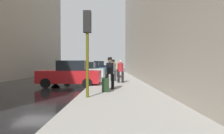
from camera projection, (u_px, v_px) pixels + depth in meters
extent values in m
plane|color=black|center=(35.00, 86.00, 12.44)|extent=(120.00, 120.00, 0.00)
cube|color=gray|center=(119.00, 85.00, 12.43)|extent=(4.00, 40.00, 0.15)
cube|color=#B2191E|center=(70.00, 76.00, 12.20)|extent=(4.26, 1.99, 0.84)
cube|color=black|center=(73.00, 66.00, 12.18)|extent=(1.94, 1.63, 0.70)
cylinder|color=black|center=(56.00, 80.00, 13.17)|extent=(0.65, 0.24, 0.64)
cylinder|color=black|center=(46.00, 83.00, 11.33)|extent=(0.65, 0.24, 0.64)
cylinder|color=black|center=(92.00, 81.00, 13.07)|extent=(0.65, 0.24, 0.64)
cylinder|color=black|center=(87.00, 83.00, 11.23)|extent=(0.65, 0.24, 0.64)
cube|color=#B7BABF|center=(83.00, 73.00, 17.76)|extent=(4.26, 1.99, 0.84)
cube|color=black|center=(85.00, 65.00, 17.74)|extent=(1.95, 1.63, 0.70)
cylinder|color=black|center=(73.00, 76.00, 18.73)|extent=(0.65, 0.24, 0.64)
cylinder|color=black|center=(68.00, 77.00, 16.89)|extent=(0.65, 0.24, 0.64)
cylinder|color=black|center=(98.00, 76.00, 18.63)|extent=(0.65, 0.24, 0.64)
cylinder|color=black|center=(96.00, 77.00, 16.79)|extent=(0.65, 0.24, 0.64)
cube|color=#193828|center=(91.00, 71.00, 23.60)|extent=(4.26, 1.97, 0.84)
cube|color=black|center=(92.00, 65.00, 23.60)|extent=(1.94, 1.62, 0.70)
cylinder|color=black|center=(81.00, 73.00, 24.48)|extent=(0.65, 0.24, 0.64)
cylinder|color=black|center=(79.00, 74.00, 22.64)|extent=(0.65, 0.24, 0.64)
cylinder|color=black|center=(101.00, 73.00, 24.57)|extent=(0.65, 0.24, 0.64)
cylinder|color=black|center=(100.00, 74.00, 22.73)|extent=(0.65, 0.24, 0.64)
cube|color=navy|center=(95.00, 69.00, 30.01)|extent=(4.26, 1.99, 0.84)
cube|color=black|center=(96.00, 65.00, 30.01)|extent=(1.95, 1.63, 0.70)
cylinder|color=black|center=(88.00, 71.00, 30.89)|extent=(0.65, 0.24, 0.64)
cylinder|color=black|center=(87.00, 72.00, 29.05)|extent=(0.65, 0.24, 0.64)
cylinder|color=black|center=(103.00, 71.00, 30.99)|extent=(0.65, 0.24, 0.64)
cylinder|color=black|center=(103.00, 72.00, 29.15)|extent=(0.65, 0.24, 0.64)
cube|color=black|center=(98.00, 68.00, 36.45)|extent=(4.66, 1.99, 1.10)
cube|color=black|center=(99.00, 63.00, 36.44)|extent=(2.12, 1.63, 0.90)
cylinder|color=black|center=(91.00, 70.00, 37.33)|extent=(0.65, 0.24, 0.64)
cylinder|color=black|center=(91.00, 70.00, 35.49)|extent=(0.65, 0.24, 0.64)
cylinder|color=black|center=(105.00, 70.00, 37.42)|extent=(0.65, 0.24, 0.64)
cylinder|color=black|center=(105.00, 70.00, 35.58)|extent=(0.65, 0.24, 0.64)
cylinder|color=red|center=(102.00, 74.00, 19.30)|extent=(0.22, 0.22, 0.55)
sphere|color=red|center=(102.00, 71.00, 19.30)|extent=(0.20, 0.20, 0.20)
cylinder|color=red|center=(101.00, 74.00, 19.30)|extent=(0.10, 0.09, 0.09)
cylinder|color=red|center=(104.00, 74.00, 19.30)|extent=(0.10, 0.09, 0.09)
cylinder|color=#514C0F|center=(88.00, 54.00, 7.27)|extent=(0.12, 0.12, 3.60)
cube|color=black|center=(87.00, 22.00, 7.25)|extent=(0.32, 0.24, 0.90)
sphere|color=red|center=(88.00, 16.00, 7.38)|extent=(0.14, 0.14, 0.14)
sphere|color=yellow|center=(88.00, 23.00, 7.39)|extent=(0.14, 0.14, 0.14)
sphere|color=green|center=(88.00, 29.00, 7.39)|extent=(0.14, 0.14, 0.14)
cylinder|color=black|center=(107.00, 82.00, 9.63)|extent=(0.22, 0.22, 0.85)
cylinder|color=black|center=(113.00, 82.00, 9.72)|extent=(0.22, 0.22, 0.85)
cylinder|color=black|center=(110.00, 68.00, 9.66)|extent=(0.50, 0.50, 0.62)
sphere|color=#997051|center=(110.00, 61.00, 9.66)|extent=(0.24, 0.24, 0.24)
cylinder|color=black|center=(110.00, 59.00, 9.66)|extent=(0.34, 0.34, 0.02)
cylinder|color=black|center=(110.00, 58.00, 9.65)|extent=(0.23, 0.23, 0.11)
cylinder|color=black|center=(123.00, 77.00, 13.18)|extent=(0.22, 0.22, 0.85)
cylinder|color=black|center=(119.00, 77.00, 13.25)|extent=(0.22, 0.22, 0.85)
cylinder|color=#A51E23|center=(121.00, 67.00, 13.20)|extent=(0.48, 0.48, 0.62)
sphere|color=tan|center=(121.00, 62.00, 13.20)|extent=(0.24, 0.24, 0.24)
cylinder|color=black|center=(118.00, 73.00, 19.40)|extent=(0.22, 0.22, 0.85)
cylinder|color=black|center=(115.00, 73.00, 19.32)|extent=(0.22, 0.22, 0.85)
cylinder|color=tan|center=(116.00, 66.00, 19.35)|extent=(0.49, 0.49, 0.62)
sphere|color=tan|center=(116.00, 63.00, 19.34)|extent=(0.24, 0.24, 0.24)
cylinder|color=#333338|center=(115.00, 76.00, 14.68)|extent=(0.21, 0.21, 0.85)
cylinder|color=#333338|center=(112.00, 76.00, 14.73)|extent=(0.21, 0.21, 0.85)
cylinder|color=#4C5156|center=(114.00, 67.00, 14.69)|extent=(0.46, 0.46, 0.62)
sphere|color=#997051|center=(114.00, 62.00, 14.69)|extent=(0.24, 0.24, 0.24)
cylinder|color=black|center=(114.00, 61.00, 14.69)|extent=(0.34, 0.34, 0.02)
cylinder|color=black|center=(114.00, 60.00, 14.69)|extent=(0.23, 0.23, 0.11)
cube|color=black|center=(106.00, 85.00, 8.88)|extent=(0.40, 0.58, 0.68)
cylinder|color=#333333|center=(106.00, 75.00, 8.87)|extent=(0.02, 0.02, 0.36)
cube|color=#472D19|center=(120.00, 77.00, 17.87)|extent=(0.32, 0.44, 0.28)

